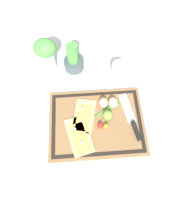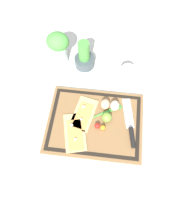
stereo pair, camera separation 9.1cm
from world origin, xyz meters
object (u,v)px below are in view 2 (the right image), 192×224
at_px(pizza_slice_near, 75,133).
at_px(herb_glass, 59,46).
at_px(knife, 131,130).
at_px(egg_brown, 105,104).
at_px(cherry_tomato_yellow, 103,128).
at_px(herb_pot, 84,58).
at_px(pizza_slice_far, 84,114).
at_px(lime, 107,117).
at_px(cherry_tomato_red, 97,126).
at_px(sauce_jar, 127,75).
at_px(egg_pink, 115,106).

bearing_deg(pizza_slice_near, herb_glass, 108.83).
height_order(knife, egg_brown, egg_brown).
bearing_deg(cherry_tomato_yellow, herb_pot, 110.31).
xyz_separation_m(pizza_slice_near, herb_glass, (-0.15, 0.44, 0.10)).
height_order(pizza_slice_far, herb_glass, herb_glass).
bearing_deg(lime, pizza_slice_near, -147.91).
bearing_deg(lime, pizza_slice_far, 173.74).
height_order(cherry_tomato_red, herb_glass, herb_glass).
bearing_deg(knife, pizza_slice_near, -170.56).
distance_m(pizza_slice_far, sauce_jar, 0.32).
xyz_separation_m(knife, cherry_tomato_red, (-0.16, 0.00, 0.01)).
bearing_deg(herb_glass, pizza_slice_near, -71.17).
relative_size(lime, sauce_jar, 0.55).
relative_size(egg_brown, egg_pink, 1.00).
height_order(pizza_slice_far, sauce_jar, sauce_jar).
xyz_separation_m(pizza_slice_far, cherry_tomato_yellow, (0.10, -0.06, 0.01)).
relative_size(cherry_tomato_red, herb_glass, 0.14).
relative_size(lime, herb_pot, 0.28).
xyz_separation_m(pizza_slice_near, egg_brown, (0.13, 0.16, 0.02)).
height_order(pizza_slice_far, knife, pizza_slice_far).
height_order(lime, cherry_tomato_red, lime).
distance_m(cherry_tomato_red, sauce_jar, 0.34).
xyz_separation_m(pizza_slice_far, egg_brown, (0.10, 0.06, 0.02)).
distance_m(pizza_slice_far, lime, 0.12).
relative_size(knife, egg_brown, 4.79).
bearing_deg(herb_pot, egg_pink, -54.54).
xyz_separation_m(knife, egg_brown, (-0.14, 0.12, 0.01)).
xyz_separation_m(pizza_slice_far, sauce_jar, (0.20, 0.25, 0.02)).
distance_m(egg_brown, lime, 0.07).
bearing_deg(cherry_tomato_red, herb_pot, 106.97).
relative_size(pizza_slice_near, pizza_slice_far, 1.08).
relative_size(lime, herb_glass, 0.24).
bearing_deg(cherry_tomato_yellow, cherry_tomato_red, 166.48).
xyz_separation_m(pizza_slice_far, herb_glass, (-0.18, 0.34, 0.10)).
bearing_deg(egg_brown, egg_pink, -3.30).
distance_m(knife, sauce_jar, 0.31).
bearing_deg(cherry_tomato_red, herb_glass, 122.74).
bearing_deg(cherry_tomato_yellow, lime, 75.77).
height_order(knife, lime, lime).
bearing_deg(cherry_tomato_yellow, sauce_jar, 72.60).
xyz_separation_m(egg_pink, sauce_jar, (0.05, 0.20, -0.00)).
xyz_separation_m(pizza_slice_near, cherry_tomato_yellow, (0.13, 0.04, 0.01)).
height_order(lime, herb_glass, herb_glass).
bearing_deg(herb_glass, cherry_tomato_yellow, -54.99).
relative_size(pizza_slice_far, sauce_jar, 2.26).
bearing_deg(herb_pot, herb_glass, 174.82).
distance_m(knife, cherry_tomato_yellow, 0.14).
height_order(cherry_tomato_red, herb_pot, herb_pot).
distance_m(cherry_tomato_yellow, herb_pot, 0.41).
height_order(cherry_tomato_yellow, herb_glass, herb_glass).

